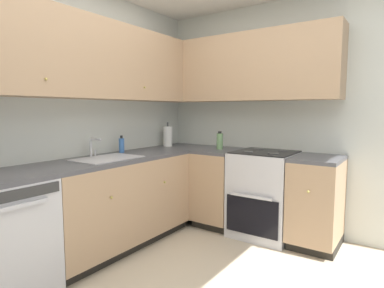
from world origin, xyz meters
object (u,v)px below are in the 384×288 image
object	(u,v)px
dishwasher	(0,241)
oven_range	(264,193)
paper_towel_roll	(168,136)
soap_bottle	(122,145)
oil_bottle	(220,141)

from	to	relation	value
dishwasher	oven_range	world-z (taller)	oven_range
dishwasher	paper_towel_roll	bearing A→B (deg)	4.44
dishwasher	soap_bottle	bearing A→B (deg)	7.77
oven_range	oil_bottle	size ratio (longest dim) A/B	5.06
dishwasher	oil_bottle	distance (m)	2.30
dishwasher	oil_bottle	size ratio (longest dim) A/B	4.16
dishwasher	oven_range	size ratio (longest dim) A/B	0.82
paper_towel_roll	soap_bottle	bearing A→B (deg)	178.47
oven_range	paper_towel_roll	size ratio (longest dim) A/B	3.40
oven_range	soap_bottle	size ratio (longest dim) A/B	5.74
oil_bottle	dishwasher	bearing A→B (deg)	166.49
oven_range	oil_bottle	world-z (taller)	oil_bottle
dishwasher	soap_bottle	distance (m)	1.44
oven_range	paper_towel_roll	xyz separation A→B (m)	(-0.12, 1.22, 0.56)
oven_range	paper_towel_roll	distance (m)	1.35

